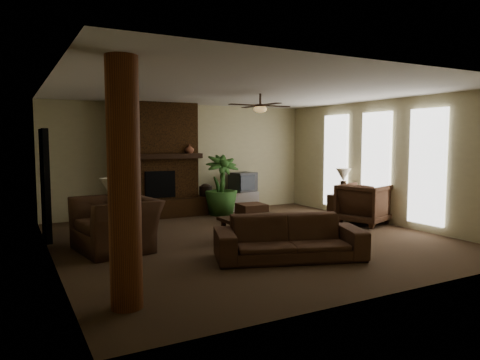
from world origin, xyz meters
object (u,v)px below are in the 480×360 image
coffee_table (253,220)px  floor_vase (206,196)px  armchair_left (116,215)px  floor_plant (221,198)px  side_table_left (107,228)px  lamp_left (110,189)px  ottoman (252,212)px  tv_stand (241,201)px  armchair_right (364,202)px  sofa (289,230)px  log_column (124,185)px  lamp_right (343,177)px  side_table_right (341,206)px

coffee_table → floor_vase: floor_vase is taller
armchair_left → floor_plant: bearing=117.8°
side_table_left → lamp_left: lamp_left is taller
ottoman → tv_stand: size_ratio=0.71×
armchair_right → tv_stand: 3.44m
ottoman → side_table_left: 3.52m
sofa → lamp_left: (-2.27, 2.46, 0.54)m
log_column → floor_plant: 6.34m
floor_vase → side_table_left: floor_vase is taller
tv_stand → side_table_left: bearing=-148.9°
lamp_left → armchair_left: bearing=-92.5°
coffee_table → lamp_left: size_ratio=1.85×
armchair_right → floor_plant: bearing=21.4°
floor_plant → lamp_right: lamp_right is taller
armchair_left → lamp_left: bearing=168.3°
lamp_left → armchair_right: bearing=-8.8°
log_column → coffee_table: bearing=38.1°
side_table_left → lamp_right: bearing=0.4°
armchair_left → lamp_right: bearing=87.3°
floor_vase → coffee_table: bearing=-97.8°
tv_stand → floor_plant: floor_plant is taller
armchair_right → log_column: bearing=92.8°
armchair_left → tv_stand: armchair_left is taller
floor_plant → side_table_left: bearing=-150.8°
log_column → ottoman: log_column is taller
coffee_table → floor_plant: bearing=76.4°
ottoman → armchair_right: bearing=-37.3°
side_table_right → armchair_left: bearing=-173.1°
ottoman → tv_stand: tv_stand is taller
sofa → side_table_right: sofa is taller
side_table_left → sofa: bearing=-46.7°
tv_stand → log_column: bearing=-126.9°
log_column → sofa: 3.06m
log_column → lamp_right: size_ratio=4.31×
side_table_left → side_table_right: same height
sofa → armchair_left: bearing=159.9°
lamp_left → side_table_right: lamp_left is taller
armchair_right → tv_stand: size_ratio=1.19×
lamp_right → lamp_left: bearing=-179.5°
floor_vase → lamp_left: size_ratio=1.18×
armchair_left → armchair_right: 5.45m
log_column → tv_stand: bearing=51.3°
armchair_left → ottoman: armchair_left is taller
armchair_right → floor_vase: (-2.52, 3.09, -0.07)m
ottoman → lamp_left: lamp_left is taller
armchair_right → side_table_left: (-5.48, 0.85, -0.23)m
armchair_right → ottoman: (-2.03, 1.55, -0.31)m
sofa → lamp_right: size_ratio=3.60×
armchair_left → side_table_left: armchair_left is taller
armchair_left → tv_stand: bearing=116.4°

